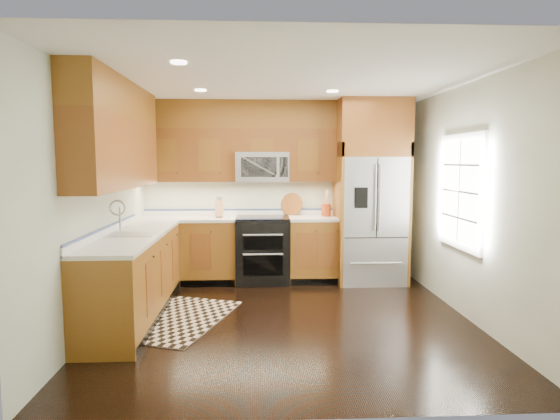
{
  "coord_description": "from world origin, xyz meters",
  "views": [
    {
      "loc": [
        -0.33,
        -4.98,
        1.75
      ],
      "look_at": [
        -0.05,
        0.6,
        1.16
      ],
      "focal_mm": 30.0,
      "sensor_mm": 36.0,
      "label": 1
    }
  ],
  "objects_px": {
    "knife_block": "(219,209)",
    "range": "(263,250)",
    "utensil_crock": "(326,207)",
    "refrigerator": "(371,192)",
    "rug": "(179,319)"
  },
  "relations": [
    {
      "from": "knife_block",
      "to": "range",
      "type": "bearing_deg",
      "value": -7.09
    },
    {
      "from": "range",
      "to": "utensil_crock",
      "type": "bearing_deg",
      "value": 5.27
    },
    {
      "from": "range",
      "to": "refrigerator",
      "type": "height_order",
      "value": "refrigerator"
    },
    {
      "from": "knife_block",
      "to": "utensil_crock",
      "type": "relative_size",
      "value": 0.76
    },
    {
      "from": "refrigerator",
      "to": "rug",
      "type": "xyz_separation_m",
      "value": [
        -2.5,
        -1.55,
        -1.3
      ]
    },
    {
      "from": "refrigerator",
      "to": "utensil_crock",
      "type": "height_order",
      "value": "refrigerator"
    },
    {
      "from": "refrigerator",
      "to": "knife_block",
      "type": "distance_m",
      "value": 2.19
    },
    {
      "from": "range",
      "to": "utensil_crock",
      "type": "xyz_separation_m",
      "value": [
        0.93,
        0.09,
        0.6
      ]
    },
    {
      "from": "range",
      "to": "rug",
      "type": "xyz_separation_m",
      "value": [
        -0.95,
        -1.58,
        -0.46
      ]
    },
    {
      "from": "refrigerator",
      "to": "utensil_crock",
      "type": "relative_size",
      "value": 6.74
    },
    {
      "from": "refrigerator",
      "to": "knife_block",
      "type": "bearing_deg",
      "value": 176.97
    },
    {
      "from": "knife_block",
      "to": "utensil_crock",
      "type": "distance_m",
      "value": 1.55
    },
    {
      "from": "refrigerator",
      "to": "range",
      "type": "bearing_deg",
      "value": 178.6
    },
    {
      "from": "refrigerator",
      "to": "knife_block",
      "type": "relative_size",
      "value": 8.86
    },
    {
      "from": "range",
      "to": "refrigerator",
      "type": "xyz_separation_m",
      "value": [
        1.55,
        -0.04,
        0.83
      ]
    }
  ]
}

